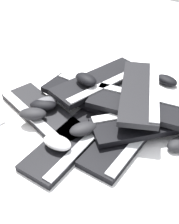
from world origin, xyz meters
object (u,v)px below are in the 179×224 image
Objects in this scene: keyboard_0 at (104,100)px; keyboard_1 at (43,113)px; mouse_0 at (43,105)px; keyboard_6 at (92,97)px; mouse_3 at (45,103)px; keyboard_5 at (143,107)px; keyboard_8 at (99,81)px; keyboard_4 at (148,123)px; mouse_1 at (83,129)px; mouse_4 at (33,114)px; mouse_6 at (167,80)px; mouse_7 at (86,79)px; mouse_2 at (57,142)px; keyboard_2 at (72,140)px; keyboard_7 at (141,91)px.

keyboard_0 is 0.28m from keyboard_1.
keyboard_6 is at bearing -160.82° from mouse_0.
keyboard_5 is at bearing 138.74° from mouse_3.
keyboard_8 reaches higher than mouse_0.
mouse_3 is (-0.15, 0.40, 0.01)m from keyboard_4.
mouse_4 is at bearing 131.35° from mouse_1.
mouse_7 reaches higher than mouse_6.
mouse_4 is (-0.24, 0.12, 0.01)m from keyboard_6.
mouse_3 is (-0.20, 0.16, 0.04)m from keyboard_0.
mouse_2 is at bearing 73.20° from mouse_3.
keyboard_2 is at bearing 151.35° from keyboard_5.
keyboard_8 is (0.09, 0.30, 0.03)m from keyboard_4.
keyboard_4 is at bearing -40.75° from keyboard_2.
mouse_7 reaches higher than mouse_0.
keyboard_5 is 1.00× the size of keyboard_7.
mouse_4 reaches higher than keyboard_6.
keyboard_1 is 1.04× the size of keyboard_6.
keyboard_8 is 4.21× the size of mouse_4.
mouse_0 is at bearing 111.94° from keyboard_4.
keyboard_8 is (0.08, 0.02, 0.03)m from keyboard_6.
keyboard_5 is 4.20× the size of mouse_6.
mouse_7 reaches higher than mouse_2.
keyboard_1 is at bearing 59.56° from mouse_0.
keyboard_4 is 0.94× the size of keyboard_5.
mouse_0 and mouse_2 have the same top height.
keyboard_4 reaches higher than mouse_6.
mouse_6 is (0.54, -0.09, -0.03)m from mouse_1.
mouse_0 reaches higher than keyboard_0.
mouse_7 is at bearing 113.11° from keyboard_0.
keyboard_8 reaches higher than mouse_1.
mouse_0 and mouse_1 have the same top height.
keyboard_1 is at bearing 121.52° from keyboard_5.
mouse_4 is (-0.05, 0.22, 0.00)m from mouse_1.
keyboard_0 is 0.99× the size of keyboard_7.
mouse_6 is at bearing 13.42° from keyboard_4.
keyboard_1 is at bearing 30.13° from mouse_3.
keyboard_5 reaches higher than mouse_3.
mouse_2 is (-0.39, 0.12, -0.05)m from keyboard_7.
mouse_7 is (0.32, 0.11, 0.06)m from mouse_2.
mouse_7 reaches higher than keyboard_1.
keyboard_7 is 4.18× the size of mouse_6.
keyboard_8 is 0.40m from mouse_2.
keyboard_8 is (0.00, 0.21, -0.03)m from keyboard_7.
mouse_2 and mouse_4 have the same top height.
mouse_7 is (0.03, 0.32, 0.07)m from keyboard_4.
keyboard_8 reaches higher than mouse_6.
keyboard_0 is at bearing 70.55° from mouse_6.
mouse_6 is at bearing -155.97° from mouse_0.
mouse_4 is (-0.32, 0.10, -0.02)m from keyboard_8.
mouse_6 is at bearing -28.39° from keyboard_6.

